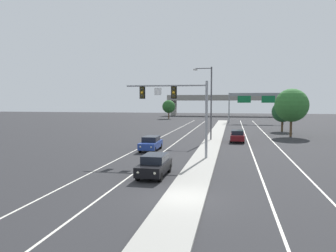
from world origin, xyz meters
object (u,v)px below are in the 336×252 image
at_px(car_oncoming_blue, 151,143).
at_px(car_receding_darkred, 237,136).
at_px(overhead_signal_mast, 180,102).
at_px(car_oncoming_black, 155,165).
at_px(tree_far_left_c, 169,107).
at_px(highway_sign_gantry, 256,98).
at_px(tree_far_right_c, 292,105).
at_px(street_lamp_median, 210,99).
at_px(tree_far_right_a, 282,112).

relative_size(car_oncoming_blue, car_receding_darkred, 1.00).
distance_m(overhead_signal_mast, car_oncoming_black, 8.86).
bearing_deg(car_oncoming_blue, tree_far_left_c, 99.37).
height_order(highway_sign_gantry, tree_far_right_c, highway_sign_gantry).
bearing_deg(street_lamp_median, tree_far_right_a, 53.67).
height_order(overhead_signal_mast, car_oncoming_black, overhead_signal_mast).
height_order(car_receding_darkred, highway_sign_gantry, highway_sign_gantry).
bearing_deg(car_oncoming_black, tree_far_left_c, 100.36).
bearing_deg(car_oncoming_blue, tree_far_right_c, 45.47).
relative_size(street_lamp_median, highway_sign_gantry, 0.75).
relative_size(overhead_signal_mast, car_receding_darkred, 1.75).
bearing_deg(overhead_signal_mast, highway_sign_gantry, 78.57).
xyz_separation_m(street_lamp_median, tree_far_right_c, (11.99, 7.57, -0.97)).
bearing_deg(street_lamp_median, car_receding_darkred, -10.80).
distance_m(street_lamp_median, highway_sign_gantry, 38.39).
xyz_separation_m(car_oncoming_blue, tree_far_left_c, (-10.46, 63.38, 2.94)).
height_order(car_oncoming_blue, tree_far_right_a, tree_far_right_a).
bearing_deg(highway_sign_gantry, tree_far_right_a, -81.40).
height_order(overhead_signal_mast, tree_far_right_a, overhead_signal_mast).
distance_m(car_oncoming_blue, tree_far_right_c, 25.54).
distance_m(highway_sign_gantry, tree_far_right_c, 30.01).
height_order(overhead_signal_mast, tree_far_right_c, tree_far_right_c).
bearing_deg(car_receding_darkred, highway_sign_gantry, 82.66).
bearing_deg(car_oncoming_black, car_receding_darkred, 73.82).
distance_m(tree_far_right_c, tree_far_right_a, 8.75).
bearing_deg(car_oncoming_black, tree_far_right_c, 64.21).
distance_m(street_lamp_median, car_receding_darkred, 6.32).
bearing_deg(overhead_signal_mast, tree_far_right_c, 58.21).
xyz_separation_m(car_receding_darkred, highway_sign_gantry, (4.91, 38.11, 5.34)).
bearing_deg(tree_far_left_c, overhead_signal_mast, -77.99).
bearing_deg(overhead_signal_mast, car_oncoming_blue, 132.80).
bearing_deg(car_oncoming_black, overhead_signal_mast, 85.26).
bearing_deg(tree_far_right_c, car_oncoming_black, -115.79).
bearing_deg(overhead_signal_mast, street_lamp_median, 83.05).
bearing_deg(tree_far_right_c, car_oncoming_blue, -134.53).
bearing_deg(car_oncoming_blue, car_receding_darkred, 45.46).
height_order(overhead_signal_mast, highway_sign_gantry, highway_sign_gantry).
bearing_deg(tree_far_left_c, car_oncoming_blue, -80.63).
bearing_deg(overhead_signal_mast, car_receding_darkred, 68.05).
xyz_separation_m(highway_sign_gantry, tree_far_left_c, (-24.90, 15.59, -2.41)).
bearing_deg(overhead_signal_mast, tree_far_left_c, 102.01).
height_order(street_lamp_median, car_receding_darkred, street_lamp_median).
distance_m(overhead_signal_mast, highway_sign_gantry, 53.09).
bearing_deg(tree_far_right_a, tree_far_right_c, -89.67).
height_order(car_receding_darkred, tree_far_left_c, tree_far_left_c).
xyz_separation_m(tree_far_right_c, tree_far_right_a, (-0.05, 8.66, -1.26)).
relative_size(car_oncoming_black, tree_far_left_c, 0.78).
relative_size(overhead_signal_mast, tree_far_left_c, 1.37).
distance_m(overhead_signal_mast, car_oncoming_blue, 7.34).
xyz_separation_m(car_oncoming_black, highway_sign_gantry, (11.15, 59.61, 5.34)).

